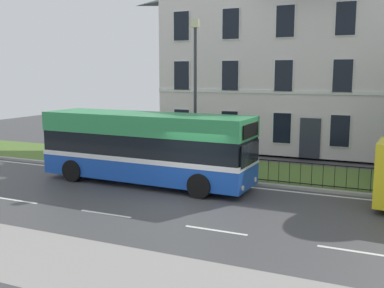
{
  "coord_description": "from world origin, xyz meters",
  "views": [
    {
      "loc": [
        6.63,
        -13.98,
        4.71
      ],
      "look_at": [
        -1.86,
        5.1,
        1.41
      ],
      "focal_mm": 42.0,
      "sensor_mm": 36.0,
      "label": 1
    }
  ],
  "objects": [
    {
      "name": "single_decker_bus",
      "position": [
        -2.88,
        2.52,
        1.59
      ],
      "size": [
        9.45,
        2.81,
        3.02
      ],
      "rotation": [
        0.0,
        0.0,
        -0.03
      ],
      "color": "#1A4BB5",
      "rests_on": "ground_plane"
    },
    {
      "name": "georgian_townhouse",
      "position": [
        2.68,
        14.76,
        5.98
      ],
      "size": [
        18.82,
        8.37,
        11.65
      ],
      "color": "silver",
      "rests_on": "ground_plane"
    },
    {
      "name": "ground_plane",
      "position": [
        0.0,
        0.84,
        -0.02
      ],
      "size": [
        60.0,
        56.0,
        0.18
      ],
      "color": "#404042"
    },
    {
      "name": "street_lamp_post",
      "position": [
        -1.72,
        5.14,
        4.11
      ],
      "size": [
        0.36,
        0.24,
        6.99
      ],
      "color": "#333338",
      "rests_on": "ground_plane"
    },
    {
      "name": "iron_verge_railing",
      "position": [
        2.68,
        4.4,
        0.62
      ],
      "size": [
        18.59,
        0.04,
        0.97
      ],
      "color": "black",
      "rests_on": "ground_plane"
    }
  ]
}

